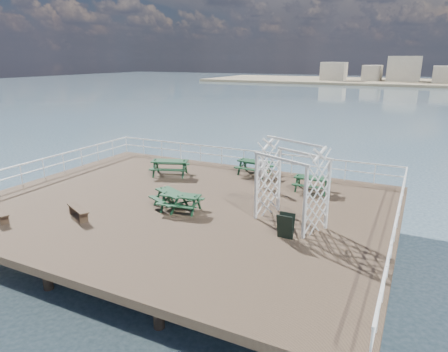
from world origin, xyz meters
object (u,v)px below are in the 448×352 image
picnic_table_c (312,181)px  flat_bench_near (0,214)px  picnic_table_d (171,196)px  trellis_arbor (291,188)px  flat_bench_far (78,210)px  picnic_table_a (170,165)px  picnic_table_e (181,199)px  picnic_table_b (255,165)px  person (263,170)px

picnic_table_c → flat_bench_near: bearing=-140.3°
picnic_table_d → picnic_table_c: bearing=70.1°
picnic_table_c → trellis_arbor: size_ratio=0.52×
flat_bench_far → picnic_table_a: bearing=115.7°
picnic_table_c → picnic_table_d: (-4.91, -4.90, 0.00)m
picnic_table_d → picnic_table_e: size_ratio=1.14×
picnic_table_b → flat_bench_far: (-4.07, -9.02, -0.24)m
picnic_table_d → trellis_arbor: size_ratio=0.63×
picnic_table_d → picnic_table_e: bearing=10.9°
picnic_table_e → trellis_arbor: 4.74m
picnic_table_b → picnic_table_d: 6.46m
picnic_table_a → flat_bench_far: bearing=-109.3°
picnic_table_c → picnic_table_e: bearing=-133.0°
trellis_arbor → picnic_table_c: bearing=116.3°
picnic_table_a → trellis_arbor: bearing=-44.0°
picnic_table_a → picnic_table_c: 7.82m
picnic_table_d → trellis_arbor: bearing=32.3°
picnic_table_d → picnic_table_a: bearing=149.8°
picnic_table_a → person: person is taller
flat_bench_near → flat_bench_far: (2.61, 1.60, 0.04)m
picnic_table_c → flat_bench_far: 10.79m
flat_bench_near → picnic_table_a: bearing=92.1°
picnic_table_c → picnic_table_d: 6.94m
picnic_table_b → flat_bench_near: 12.55m
flat_bench_near → trellis_arbor: (10.49, 4.92, 1.18)m
picnic_table_a → flat_bench_near: bearing=-126.7°
picnic_table_c → picnic_table_b: bearing=156.1°
picnic_table_a → trellis_arbor: 8.78m
picnic_table_e → picnic_table_d: bearing=158.0°
flat_bench_far → trellis_arbor: 8.63m
picnic_table_c → picnic_table_e: (-4.36, -5.04, 0.00)m
picnic_table_e → person: person is taller
flat_bench_near → flat_bench_far: bearing=50.0°
picnic_table_d → flat_bench_near: bearing=-116.1°
picnic_table_a → trellis_arbor: trellis_arbor is taller
flat_bench_near → picnic_table_c: bearing=60.3°
picnic_table_c → picnic_table_e: size_ratio=0.93×
picnic_table_a → person: bearing=-16.9°
picnic_table_b → picnic_table_c: 3.87m
person → picnic_table_e: bearing=-125.1°
picnic_table_b → trellis_arbor: 6.91m
picnic_table_a → flat_bench_near: (-2.50, -8.45, -0.31)m
picnic_table_e → trellis_arbor: size_ratio=0.56×
picnic_table_e → flat_bench_far: size_ratio=1.18×
picnic_table_e → flat_bench_near: (-5.92, -4.15, -0.23)m
trellis_arbor → picnic_table_a: bearing=179.6°
picnic_table_e → picnic_table_a: bearing=120.8°
flat_bench_far → person: (5.26, 7.17, 0.54)m
picnic_table_c → picnic_table_d: picnic_table_d is taller
picnic_table_c → flat_bench_near: 13.79m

